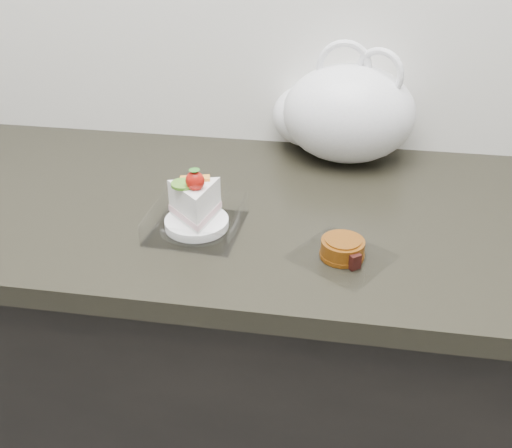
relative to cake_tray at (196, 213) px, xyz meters
The scene contains 4 objects.
counter 0.50m from the cake_tray, 48.26° to the left, with size 2.04×0.64×0.90m.
cake_tray is the anchor object (origin of this frame).
mooncake_wrap 0.27m from the cake_tray, 10.86° to the right, with size 0.19×0.19×0.03m.
plastic_bag 0.43m from the cake_tray, 55.99° to the left, with size 0.34×0.27×0.26m.
Camera 1 is at (0.15, 0.74, 1.44)m, focal length 40.00 mm.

